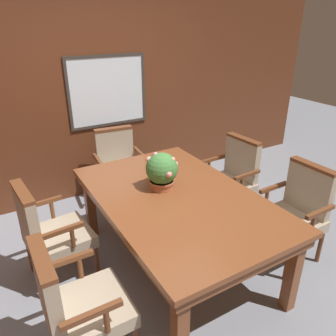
{
  "coord_description": "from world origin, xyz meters",
  "views": [
    {
      "loc": [
        -1.17,
        -1.96,
        2.15
      ],
      "look_at": [
        0.14,
        0.26,
        0.96
      ],
      "focal_mm": 35.0,
      "sensor_mm": 36.0,
      "label": 1
    }
  ],
  "objects_px": {
    "dining_table": "(177,204)",
    "chair_right_far": "(232,177)",
    "chair_left_near": "(75,303)",
    "chair_head_far": "(119,165)",
    "potted_plant": "(162,171)",
    "chair_left_far": "(49,231)",
    "chair_right_near": "(296,210)"
  },
  "relations": [
    {
      "from": "dining_table",
      "to": "potted_plant",
      "type": "relative_size",
      "value": 5.88
    },
    {
      "from": "dining_table",
      "to": "chair_right_near",
      "type": "height_order",
      "value": "chair_right_near"
    },
    {
      "from": "dining_table",
      "to": "chair_left_near",
      "type": "height_order",
      "value": "chair_left_near"
    },
    {
      "from": "chair_head_far",
      "to": "potted_plant",
      "type": "height_order",
      "value": "potted_plant"
    },
    {
      "from": "potted_plant",
      "to": "chair_right_far",
      "type": "bearing_deg",
      "value": 13.38
    },
    {
      "from": "chair_right_near",
      "to": "potted_plant",
      "type": "distance_m",
      "value": 1.32
    },
    {
      "from": "chair_left_far",
      "to": "dining_table",
      "type": "bearing_deg",
      "value": -117.09
    },
    {
      "from": "chair_left_far",
      "to": "potted_plant",
      "type": "distance_m",
      "value": 1.09
    },
    {
      "from": "chair_left_near",
      "to": "dining_table",
      "type": "bearing_deg",
      "value": -66.09
    },
    {
      "from": "chair_left_near",
      "to": "potted_plant",
      "type": "bearing_deg",
      "value": -57.06
    },
    {
      "from": "dining_table",
      "to": "chair_right_near",
      "type": "xyz_separation_m",
      "value": [
        1.05,
        -0.42,
        -0.17
      ]
    },
    {
      "from": "chair_left_near",
      "to": "chair_right_far",
      "type": "distance_m",
      "value": 2.24
    },
    {
      "from": "dining_table",
      "to": "chair_left_far",
      "type": "xyz_separation_m",
      "value": [
        -1.02,
        0.41,
        -0.17
      ]
    },
    {
      "from": "chair_right_far",
      "to": "potted_plant",
      "type": "bearing_deg",
      "value": -80.33
    },
    {
      "from": "dining_table",
      "to": "chair_right_far",
      "type": "bearing_deg",
      "value": 23.4
    },
    {
      "from": "dining_table",
      "to": "chair_head_far",
      "type": "distance_m",
      "value": 1.39
    },
    {
      "from": "chair_right_near",
      "to": "chair_left_far",
      "type": "bearing_deg",
      "value": -113.12
    },
    {
      "from": "dining_table",
      "to": "chair_right_near",
      "type": "relative_size",
      "value": 2.08
    },
    {
      "from": "chair_right_near",
      "to": "chair_right_far",
      "type": "distance_m",
      "value": 0.86
    },
    {
      "from": "chair_right_near",
      "to": "potted_plant",
      "type": "height_order",
      "value": "potted_plant"
    },
    {
      "from": "chair_left_far",
      "to": "potted_plant",
      "type": "xyz_separation_m",
      "value": [
        0.98,
        -0.23,
        0.42
      ]
    },
    {
      "from": "chair_left_near",
      "to": "potted_plant",
      "type": "relative_size",
      "value": 2.83
    },
    {
      "from": "chair_left_far",
      "to": "chair_right_near",
      "type": "height_order",
      "value": "same"
    },
    {
      "from": "chair_head_far",
      "to": "potted_plant",
      "type": "bearing_deg",
      "value": -87.7
    },
    {
      "from": "dining_table",
      "to": "chair_right_far",
      "type": "distance_m",
      "value": 1.11
    },
    {
      "from": "dining_table",
      "to": "chair_left_near",
      "type": "distance_m",
      "value": 1.15
    },
    {
      "from": "potted_plant",
      "to": "chair_left_near",
      "type": "bearing_deg",
      "value": -147.07
    },
    {
      "from": "chair_left_far",
      "to": "potted_plant",
      "type": "bearing_deg",
      "value": -108.11
    },
    {
      "from": "chair_head_far",
      "to": "potted_plant",
      "type": "relative_size",
      "value": 2.83
    },
    {
      "from": "dining_table",
      "to": "chair_head_far",
      "type": "height_order",
      "value": "chair_head_far"
    },
    {
      "from": "chair_right_near",
      "to": "potted_plant",
      "type": "relative_size",
      "value": 2.83
    },
    {
      "from": "dining_table",
      "to": "potted_plant",
      "type": "xyz_separation_m",
      "value": [
        -0.04,
        0.19,
        0.26
      ]
    }
  ]
}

